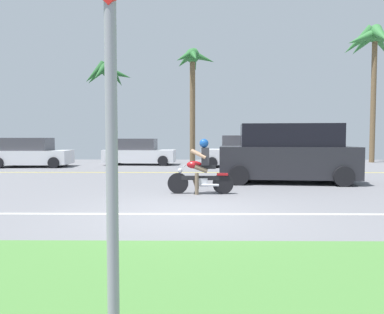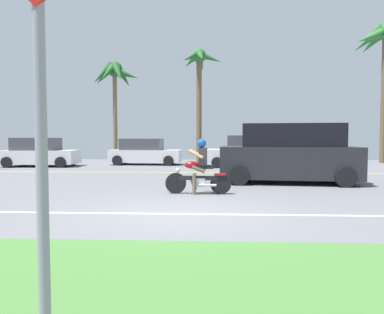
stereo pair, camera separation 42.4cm
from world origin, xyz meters
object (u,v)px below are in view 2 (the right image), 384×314
Objects in this scene: suv_nearby at (289,154)px; parked_car_2 at (246,152)px; parked_car_0 at (40,153)px; palm_tree_0 at (199,69)px; palm_tree_1 at (114,78)px; motorcyclist at (199,171)px; street_sign at (40,105)px; parked_car_1 at (145,152)px.

suv_nearby reaches higher than parked_car_2.
parked_car_2 is at bearing 0.68° from parked_car_0.
parked_car_0 is 10.35m from palm_tree_0.
suv_nearby is 0.75× the size of palm_tree_1.
motorcyclist is 7.92m from street_sign.
parked_car_2 is 6.39m from palm_tree_0.
palm_tree_0 is (-0.34, 12.23, 5.10)m from motorcyclist.
parked_car_2 is at bearing -27.00° from palm_tree_1.
suv_nearby reaches higher than motorcyclist.
palm_tree_1 reaches higher than parked_car_2.
motorcyclist is at bearing -138.96° from suv_nearby.
motorcyclist is 0.44× the size of parked_car_1.
palm_tree_0 is at bearing 109.13° from suv_nearby.
palm_tree_1 is at bearing 55.31° from parked_car_0.
suv_nearby is 0.68× the size of palm_tree_0.
palm_tree_0 reaches higher than motorcyclist.
parked_car_1 is 0.63× the size of palm_tree_1.
palm_tree_0 is 1.10× the size of palm_tree_1.
street_sign is (-3.56, -10.44, 0.71)m from suv_nearby.
parked_car_0 is at bearing -124.69° from palm_tree_1.
parked_car_1 is 5.95m from palm_tree_1.
motorcyclist is at bearing -66.21° from palm_tree_1.
street_sign is (-2.81, -17.00, 0.91)m from parked_car_2.
palm_tree_0 is at bearing 89.37° from street_sign.
palm_tree_0 is (8.47, 3.20, 5.02)m from parked_car_0.
palm_tree_1 is 22.10m from street_sign.
parked_car_0 is at bearing 116.07° from street_sign.
suv_nearby is 1.74× the size of street_sign.
palm_tree_1 reaches higher than parked_car_0.
street_sign reaches higher than suv_nearby.
parked_car_0 is 1.42× the size of street_sign.
palm_tree_1 is (-8.11, 4.13, 4.64)m from parked_car_2.
suv_nearby is 1.17× the size of parked_car_2.
suv_nearby reaches higher than parked_car_0.
suv_nearby is (3.00, 2.61, 0.33)m from motorcyclist.
palm_tree_1 is 2.33× the size of street_sign.
palm_tree_1 reaches higher than parked_car_1.
palm_tree_1 is at bearing 132.43° from parked_car_1.
motorcyclist is 13.26m from palm_tree_0.
parked_car_2 is (5.66, -1.45, 0.07)m from parked_car_1.
palm_tree_0 is 20.47m from street_sign.
street_sign is at bearing -75.92° from palm_tree_1.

